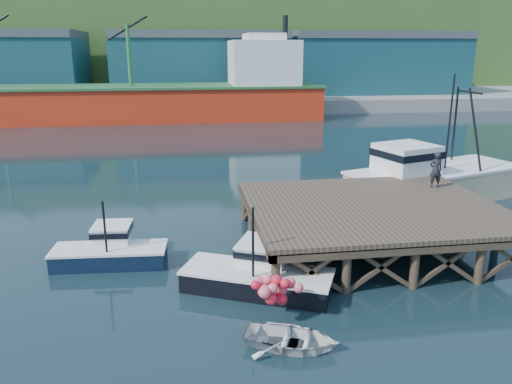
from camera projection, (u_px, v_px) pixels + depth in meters
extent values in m
plane|color=black|center=(261.00, 251.00, 24.00)|extent=(300.00, 300.00, 0.00)
cube|color=brown|center=(373.00, 206.00, 24.23)|extent=(12.00, 10.00, 0.25)
cube|color=#473828|center=(418.00, 249.00, 19.69)|extent=(12.00, 0.30, 0.35)
cylinder|color=#473828|center=(276.00, 279.00, 19.28)|extent=(0.36, 0.36, 2.60)
cylinder|color=#473828|center=(245.00, 206.00, 28.21)|extent=(0.36, 0.36, 2.60)
cylinder|color=#473828|center=(433.00, 198.00, 29.84)|extent=(0.36, 0.36, 2.60)
cube|color=gray|center=(200.00, 97.00, 90.25)|extent=(160.00, 40.00, 2.00)
cube|color=#17454D|center=(200.00, 67.00, 83.98)|extent=(28.00, 16.00, 9.00)
cube|color=#17454D|center=(370.00, 66.00, 88.27)|extent=(30.00, 16.00, 9.00)
cube|color=red|center=(117.00, 104.00, 67.29)|extent=(55.00, 9.50, 4.40)
cube|color=#26592D|center=(116.00, 87.00, 66.66)|extent=(55.50, 10.00, 0.30)
cube|color=silver|center=(263.00, 63.00, 68.69)|extent=(9.00, 9.00, 6.00)
cube|color=silver|center=(263.00, 38.00, 67.78)|extent=(5.00, 7.00, 1.20)
cylinder|color=black|center=(285.00, 25.00, 67.74)|extent=(0.70, 0.70, 2.50)
cube|color=#2D511E|center=(193.00, 42.00, 116.00)|extent=(220.00, 50.00, 22.00)
cube|color=#0D1B31|center=(110.00, 257.00, 22.40)|extent=(5.04, 2.12, 0.77)
cube|color=silver|center=(109.00, 248.00, 22.29)|extent=(5.14, 2.16, 0.10)
cube|color=silver|center=(112.00, 234.00, 23.04)|extent=(1.71, 1.71, 0.77)
cube|color=black|center=(112.00, 230.00, 22.99)|extent=(1.81, 1.81, 0.26)
cylinder|color=black|center=(105.00, 228.00, 21.49)|extent=(0.10, 0.10, 2.38)
cube|color=black|center=(257.00, 281.00, 19.99)|extent=(6.23, 4.42, 0.81)
cube|color=silver|center=(257.00, 271.00, 19.87)|extent=(6.36, 4.51, 0.11)
cube|color=silver|center=(264.00, 252.00, 20.74)|extent=(2.59, 2.59, 0.81)
cube|color=black|center=(264.00, 248.00, 20.69)|extent=(2.73, 2.73, 0.27)
cylinder|color=black|center=(253.00, 243.00, 18.93)|extent=(0.10, 0.10, 2.89)
sphere|color=#F0586B|center=(264.00, 298.00, 17.41)|extent=(0.38, 0.38, 0.38)
sphere|color=#F0586B|center=(286.00, 289.00, 17.64)|extent=(0.38, 0.38, 0.38)
sphere|color=red|center=(278.00, 291.00, 17.11)|extent=(0.38, 0.38, 0.38)
cube|color=beige|center=(435.00, 185.00, 32.06)|extent=(12.31, 7.38, 1.90)
cube|color=silver|center=(437.00, 170.00, 31.78)|extent=(12.58, 7.64, 0.16)
cube|color=silver|center=(399.00, 157.00, 31.15)|extent=(3.93, 3.79, 1.90)
cube|color=black|center=(399.00, 151.00, 31.04)|extent=(4.06, 3.92, 0.42)
cylinder|color=black|center=(449.00, 126.00, 31.08)|extent=(0.12, 0.12, 6.35)
imported|color=silver|center=(292.00, 339.00, 16.17)|extent=(3.69, 3.21, 0.64)
imported|color=black|center=(436.00, 170.00, 26.90)|extent=(0.74, 0.52, 1.94)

